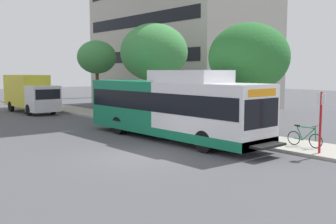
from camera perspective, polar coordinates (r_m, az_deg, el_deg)
The scene contains 10 objects.
ground_plane at distance 23.29m, azimuth -16.45°, elevation -3.13°, with size 120.00×120.00×0.00m, color #4C4C51.
sidewalk_curb at distance 25.36m, azimuth 0.04°, elevation -1.99°, with size 3.00×56.00×0.14m, color #A8A399.
transit_bus at distance 20.47m, azimuth 0.45°, elevation 0.69°, with size 2.58×12.25×3.65m.
bus_stop_sign_pole at distance 17.59m, azimuth 21.43°, elevation -0.79°, with size 0.10×0.36×2.60m.
bicycle_parked at distance 19.01m, azimuth 19.37°, elevation -3.54°, with size 0.52×1.76×1.02m.
street_tree_near_stop at distance 22.00m, azimuth 11.74°, elevation 7.83°, with size 4.43×4.43×6.10m.
street_tree_mid_block at distance 27.84m, azimuth -2.05°, elevation 8.71°, with size 4.77×4.77×6.80m.
street_tree_far_block at distance 34.66m, azimuth -10.39°, elevation 7.87°, with size 3.37×3.37×6.10m.
box_truck_background at distance 35.81m, azimuth -19.50°, elevation 2.70°, with size 2.32×7.01×3.25m.
lattice_comm_tower at distance 56.74m, azimuth -6.13°, elevation 12.65°, with size 1.10×1.10×30.44m.
Camera 1 is at (-9.43, -12.99, 3.62)m, focal length 41.65 mm.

